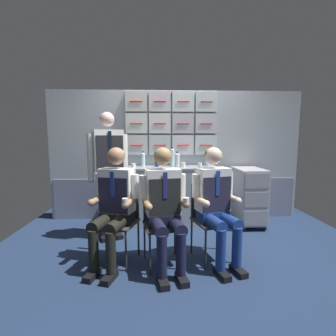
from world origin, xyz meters
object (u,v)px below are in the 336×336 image
crew_member_right (165,203)px  folding_chair_by_counter (209,212)px  paper_cup_blue (183,165)px  folding_chair_left (121,213)px  crew_member_standing (108,164)px  water_bottle_tall (208,158)px  service_trolley (248,195)px  crew_member_left (114,201)px  folding_chair_right (161,215)px  crew_member_by_counter (216,200)px

crew_member_right → folding_chair_by_counter: 0.61m
folding_chair_by_counter → paper_cup_blue: size_ratio=11.73×
folding_chair_left → crew_member_standing: 0.80m
water_bottle_tall → service_trolley: bearing=-20.6°
crew_member_left → folding_chair_right: crew_member_left is taller
crew_member_left → crew_member_by_counter: bearing=0.7°
folding_chair_right → water_bottle_tall: size_ratio=3.08×
folding_chair_right → paper_cup_blue: size_ratio=11.73×
folding_chair_left → crew_member_left: bearing=-106.4°
crew_member_left → crew_member_by_counter: size_ratio=1.00×
folding_chair_right → folding_chair_by_counter: (0.56, 0.10, 0.00)m
service_trolley → folding_chair_by_counter: 1.29m
crew_member_right → paper_cup_blue: (0.33, 1.33, 0.25)m
crew_member_by_counter → paper_cup_blue: bearing=101.0°
folding_chair_by_counter → folding_chair_right: bearing=-169.5°
folding_chair_left → folding_chair_by_counter: bearing=0.7°
paper_cup_blue → crew_member_standing: bearing=-154.2°
folding_chair_right → crew_member_right: 0.24m
service_trolley → crew_member_right: (-1.36, -1.24, 0.22)m
folding_chair_left → folding_chair_right: 0.47m
crew_member_left → folding_chair_by_counter: bearing=8.9°
water_bottle_tall → paper_cup_blue: 0.45m
crew_member_left → service_trolley: bearing=31.1°
water_bottle_tall → paper_cup_blue: water_bottle_tall is taller
folding_chair_left → paper_cup_blue: 1.43m
service_trolley → crew_member_by_counter: 1.40m
service_trolley → folding_chair_by_counter: service_trolley is taller
folding_chair_by_counter → water_bottle_tall: 1.34m
crew_member_left → folding_chair_by_counter: (1.07, 0.17, -0.18)m
folding_chair_left → folding_chair_right: bearing=-11.0°
crew_member_standing → paper_cup_blue: crew_member_standing is taller
crew_member_right → crew_member_by_counter: 0.58m
crew_member_standing → folding_chair_right: bearing=-43.2°
folding_chair_right → crew_member_by_counter: bearing=-4.8°
crew_member_left → crew_member_right: 0.55m
crew_member_right → paper_cup_blue: bearing=76.1°
folding_chair_right → crew_member_by_counter: crew_member_by_counter is taller
crew_member_right → paper_cup_blue: size_ratio=17.72×
crew_member_left → folding_chair_by_counter: crew_member_left is taller
paper_cup_blue → folding_chair_right: bearing=-107.2°
service_trolley → folding_chair_left: (-1.86, -0.99, 0.04)m
service_trolley → crew_member_left: (-1.90, -1.15, 0.22)m
folding_chair_left → crew_member_right: size_ratio=0.66×
crew_member_right → water_bottle_tall: bearing=62.9°
folding_chair_by_counter → service_trolley: bearing=49.5°
water_bottle_tall → paper_cup_blue: (-0.42, -0.14, -0.09)m
folding_chair_right → folding_chair_by_counter: bearing=10.5°
folding_chair_right → crew_member_by_counter: 0.63m
paper_cup_blue → crew_member_by_counter: bearing=-79.0°
crew_member_right → service_trolley: bearing=42.3°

